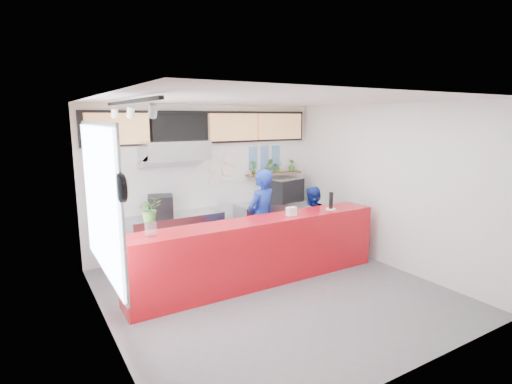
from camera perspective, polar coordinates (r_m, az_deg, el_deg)
name	(u,v)px	position (r m, az deg, el deg)	size (l,w,h in m)	color
floor	(273,291)	(6.62, 2.46, -13.93)	(5.00, 5.00, 0.00)	slate
ceiling	(275,100)	(6.03, 2.70, 12.98)	(5.00, 5.00, 0.00)	silver
wall_back	(207,179)	(8.31, -7.02, 1.90)	(5.00, 5.00, 0.00)	white
wall_left	(104,221)	(5.23, -20.92, -3.95)	(5.00, 5.00, 0.00)	white
wall_right	(386,186)	(7.80, 18.05, 0.87)	(5.00, 5.00, 0.00)	white
service_counter	(260,251)	(6.73, 0.60, -8.46)	(4.50, 0.60, 1.10)	red
cream_band	(206,125)	(8.21, -7.17, 9.50)	(5.00, 0.02, 0.80)	beige
prep_bench	(177,237)	(7.98, -11.23, -6.33)	(1.80, 0.60, 0.90)	#B2B5BA
panini_oven	(161,206)	(7.73, -13.48, -1.98)	(0.45, 0.45, 0.41)	black
extraction_hood	(174,150)	(7.62, -11.57, 5.89)	(1.20, 0.70, 0.35)	#B2B5BA
hood_lip	(175,161)	(7.64, -11.51, 4.40)	(1.20, 0.70, 0.08)	#B2B5BA
right_bench	(275,221)	(8.99, 2.70, -4.21)	(1.80, 0.60, 0.90)	#B2B5BA
espresso_machine	(284,190)	(8.97, 4.06, 0.31)	(0.77, 0.55, 0.49)	black
espresso_tray	(284,180)	(8.93, 4.08, 1.79)	(0.68, 0.47, 0.06)	silver
herb_shelf	(274,174)	(9.00, 2.58, 2.63)	(1.40, 0.18, 0.04)	brown
menu_board_far_left	(118,129)	(7.56, -19.15, 8.53)	(1.10, 0.10, 0.55)	tan
menu_board_mid_left	(180,128)	(7.89, -10.80, 8.99)	(1.10, 0.10, 0.55)	black
menu_board_mid_right	(233,127)	(8.36, -3.24, 9.24)	(1.10, 0.10, 0.55)	tan
menu_board_far_right	(280,126)	(8.97, 3.41, 9.34)	(1.10, 0.10, 0.55)	tan
soffit	(207,127)	(8.19, -7.08, 9.15)	(4.80, 0.04, 0.65)	black
window_pane	(101,201)	(5.48, -21.33, -1.18)	(0.04, 2.20, 1.90)	silver
window_frame	(102,201)	(5.48, -21.12, -1.16)	(0.03, 2.30, 2.00)	#B2B5BA
wall_clock_rim	(121,188)	(4.26, -18.67, 0.56)	(0.30, 0.30, 0.05)	black
wall_clock_face	(124,188)	(4.27, -18.28, 0.60)	(0.26, 0.26, 0.02)	white
track_rail	(130,102)	(5.16, -17.55, 12.23)	(0.05, 2.40, 0.04)	black
dec_plate_a	(214,166)	(8.32, -6.03, 3.66)	(0.24, 0.24, 0.03)	silver
dec_plate_b	(227,170)	(8.46, -4.18, 3.13)	(0.24, 0.24, 0.03)	silver
dec_plate_c	(214,181)	(8.36, -5.99, 1.62)	(0.24, 0.24, 0.03)	silver
dec_plate_d	(229,158)	(8.45, -3.90, 4.83)	(0.24, 0.24, 0.03)	silver
photo_frame_a	(253,152)	(8.74, -0.42, 5.71)	(0.20, 0.02, 0.25)	#598CBF
photo_frame_b	(265,152)	(8.90, 1.25, 5.79)	(0.20, 0.02, 0.25)	#598CBF
photo_frame_c	(276,151)	(9.06, 2.86, 5.87)	(0.20, 0.02, 0.25)	#598CBF
photo_frame_d	(253,164)	(8.77, -0.42, 4.08)	(0.20, 0.02, 0.25)	#598CBF
photo_frame_e	(265,163)	(8.92, 1.24, 4.19)	(0.20, 0.02, 0.25)	#598CBF
photo_frame_f	(276,162)	(9.09, 2.84, 4.30)	(0.20, 0.02, 0.25)	#598CBF
staff_center	(261,219)	(7.31, 0.77, -3.87)	(0.67, 0.44, 1.84)	navy
staff_right	(311,222)	(8.03, 7.91, -4.23)	(0.69, 0.53, 1.41)	navy
herb_a	(253,167)	(8.69, -0.36, 3.54)	(0.17, 0.11, 0.31)	#386C25
herb_b	(269,166)	(8.90, 1.88, 3.76)	(0.18, 0.15, 0.33)	#386C25
herb_c	(277,167)	(9.02, 3.02, 3.60)	(0.23, 0.20, 0.26)	#386C25
herb_d	(292,165)	(9.26, 5.14, 3.80)	(0.15, 0.14, 0.27)	#386C25
glass_vase	(151,229)	(5.83, -14.79, -5.16)	(0.17, 0.17, 0.21)	white
basil_vase	(150,209)	(5.75, -14.93, -2.33)	(0.32, 0.28, 0.36)	#386C25
napkin_holder	(291,211)	(6.84, 5.08, -2.77)	(0.16, 0.10, 0.14)	white
white_plate	(331,209)	(7.40, 10.62, -2.39)	(0.19, 0.19, 0.01)	white
pepper_mill	(331,200)	(7.37, 10.66, -1.20)	(0.07, 0.07, 0.30)	black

